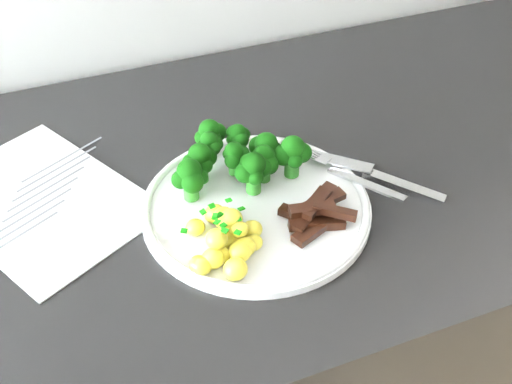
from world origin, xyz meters
name	(u,v)px	position (x,y,z in m)	size (l,w,h in m)	color
counter	(236,380)	(0.04, 1.66, 0.46)	(2.45, 0.61, 0.92)	black
recipe_paper	(41,200)	(-0.18, 1.71, 0.92)	(0.29, 0.33, 0.00)	silver
plate	(256,206)	(0.06, 1.60, 0.93)	(0.27, 0.27, 0.02)	white
broccoli	(239,156)	(0.05, 1.65, 0.96)	(0.18, 0.13, 0.06)	#256D1D
potatoes	(227,238)	(0.00, 1.54, 0.94)	(0.09, 0.11, 0.04)	#F8E449
beef_strips	(315,212)	(0.11, 1.55, 0.94)	(0.08, 0.08, 0.03)	black
fork	(350,175)	(0.18, 1.60, 0.94)	(0.09, 0.15, 0.02)	silver
knife	(381,179)	(0.22, 1.59, 0.93)	(0.16, 0.17, 0.02)	silver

